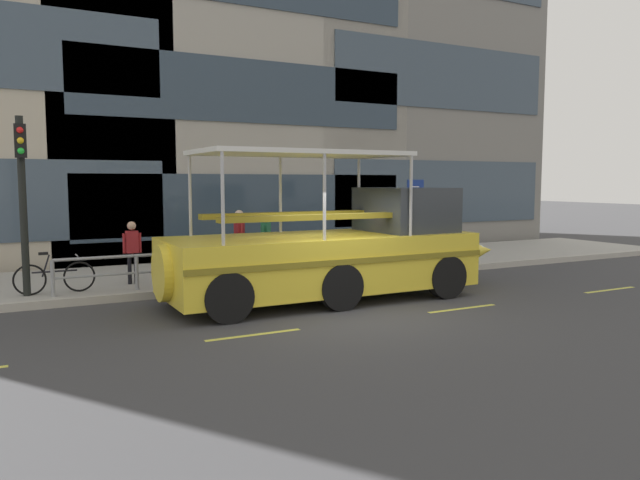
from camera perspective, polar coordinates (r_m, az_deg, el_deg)
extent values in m
plane|color=#3D3D3F|center=(12.97, 1.89, -6.60)|extent=(120.00, 120.00, 0.00)
cube|color=#A8A59E|center=(17.96, -7.01, -2.93)|extent=(32.00, 4.80, 0.18)
cube|color=#B2ADA3|center=(15.69, -3.76, -4.14)|extent=(32.00, 0.18, 0.18)
cube|color=#DBD64C|center=(10.99, -6.24, -8.86)|extent=(1.80, 0.12, 0.01)
cube|color=#DBD64C|center=(13.46, 13.25, -6.29)|extent=(1.80, 0.12, 0.01)
cube|color=#DBD64C|center=(16.96, 25.61, -4.25)|extent=(1.80, 0.12, 0.01)
cube|color=#2D3D4C|center=(20.86, -6.27, 3.28)|extent=(11.75, 0.06, 2.10)
cube|color=#2D3D4C|center=(21.05, -6.39, 13.74)|extent=(11.75, 0.06, 2.10)
cube|color=gray|center=(29.59, 5.76, 18.08)|extent=(11.05, 9.39, 18.31)
cube|color=#3D4C5B|center=(25.08, 11.60, 4.44)|extent=(10.17, 0.06, 2.52)
cube|color=#3D4C5B|center=(25.42, 11.81, 14.82)|extent=(10.17, 0.06, 2.52)
cylinder|color=gray|center=(15.91, -3.96, -0.73)|extent=(10.89, 0.07, 0.07)
cylinder|color=gray|center=(15.96, -3.95, -2.18)|extent=(10.89, 0.06, 0.06)
cylinder|color=gray|center=(14.65, -23.85, -3.34)|extent=(0.09, 0.09, 0.81)
cylinder|color=gray|center=(14.88, -16.85, -2.97)|extent=(0.09, 0.09, 0.81)
cylinder|color=gray|center=(15.32, -10.17, -2.58)|extent=(0.09, 0.09, 0.81)
cylinder|color=gray|center=(15.96, -3.95, -2.18)|extent=(0.09, 0.09, 0.81)
cylinder|color=gray|center=(16.77, 1.73, -1.79)|extent=(0.09, 0.09, 0.81)
cylinder|color=gray|center=(17.73, 6.84, -1.43)|extent=(0.09, 0.09, 0.81)
cylinder|color=gray|center=(18.81, 11.40, -1.09)|extent=(0.09, 0.09, 0.81)
cylinder|color=black|center=(14.87, -26.15, 2.80)|extent=(0.16, 0.16, 3.97)
cube|color=black|center=(14.69, -26.37, 8.36)|extent=(0.24, 0.20, 0.72)
sphere|color=red|center=(14.59, -26.39, 9.25)|extent=(0.14, 0.14, 0.14)
sphere|color=gold|center=(14.58, -26.36, 8.39)|extent=(0.14, 0.14, 0.14)
sphere|color=green|center=(14.57, -26.32, 7.53)|extent=(0.14, 0.14, 0.14)
cylinder|color=#4C4F54|center=(18.57, 8.82, 1.58)|extent=(0.08, 0.08, 2.57)
cube|color=navy|center=(18.49, 8.95, 4.46)|extent=(0.60, 0.04, 0.76)
cube|color=white|center=(18.47, 8.99, 4.46)|extent=(0.24, 0.01, 0.36)
torus|color=black|center=(15.09, -21.70, -3.22)|extent=(0.70, 0.04, 0.70)
torus|color=black|center=(15.02, -25.65, -3.41)|extent=(0.70, 0.04, 0.70)
cylinder|color=black|center=(15.02, -23.69, -2.72)|extent=(0.95, 0.04, 0.04)
cylinder|color=black|center=(15.00, -24.40, -2.22)|extent=(0.19, 0.04, 0.51)
cube|color=black|center=(14.96, -24.59, -1.17)|extent=(0.20, 0.08, 0.06)
cylinder|color=#A5A5AA|center=(15.02, -21.92, -1.35)|extent=(0.03, 0.46, 0.03)
cube|color=yellow|center=(13.88, 0.18, -2.05)|extent=(7.12, 2.53, 1.23)
cone|color=yellow|center=(16.37, 13.78, -1.05)|extent=(1.60, 1.17, 1.17)
cylinder|color=yellow|center=(12.62, -14.25, -2.99)|extent=(0.36, 1.17, 1.17)
cube|color=olive|center=(12.75, 2.90, -2.04)|extent=(7.12, 0.04, 0.12)
sphere|color=white|center=(16.63, 14.82, -0.80)|extent=(0.22, 0.22, 0.22)
cube|color=#33383D|center=(15.00, 8.02, 2.87)|extent=(1.78, 2.13, 1.06)
cube|color=silver|center=(13.53, -1.83, 8.15)|extent=(4.63, 2.33, 0.10)
cylinder|color=#B2B2B7|center=(15.55, 3.67, 4.34)|extent=(0.07, 0.07, 1.78)
cylinder|color=#B2B2B7|center=(13.70, 8.55, 4.12)|extent=(0.07, 0.07, 1.78)
cylinder|color=#B2B2B7|center=(14.53, -3.75, 4.25)|extent=(0.07, 0.07, 1.78)
cylinder|color=#B2B2B7|center=(12.53, 0.43, 4.05)|extent=(0.07, 0.07, 1.78)
cylinder|color=#B2B2B7|center=(13.78, -12.12, 4.06)|extent=(0.07, 0.07, 1.78)
cylinder|color=#B2B2B7|center=(11.65, -9.14, 3.86)|extent=(0.07, 0.07, 1.78)
cube|color=olive|center=(14.08, -2.90, 2.41)|extent=(4.26, 0.28, 0.12)
cube|color=olive|center=(12.99, -0.63, 2.15)|extent=(4.26, 0.28, 0.12)
cylinder|color=black|center=(16.29, 6.56, -2.34)|extent=(1.00, 0.28, 1.00)
cylinder|color=black|center=(14.45, 11.79, -3.44)|extent=(1.00, 0.28, 1.00)
cylinder|color=black|center=(14.89, -2.53, -3.06)|extent=(1.00, 0.28, 1.00)
cylinder|color=black|center=(12.85, 1.93, -4.45)|extent=(1.00, 0.28, 1.00)
cylinder|color=black|center=(14.02, -11.79, -3.72)|extent=(1.00, 0.28, 1.00)
cylinder|color=black|center=(11.83, -8.65, -5.38)|extent=(1.00, 0.28, 1.00)
cylinder|color=#47423D|center=(18.77, 5.22, -0.90)|extent=(0.11, 0.11, 0.89)
cylinder|color=#47423D|center=(18.60, 5.26, -0.97)|extent=(0.11, 0.11, 0.89)
cube|color=#38383D|center=(18.62, 5.26, 1.38)|extent=(0.33, 0.39, 0.63)
cylinder|color=#38383D|center=(18.84, 5.22, 1.34)|extent=(0.08, 0.08, 0.57)
cylinder|color=#38383D|center=(18.40, 5.31, 1.24)|extent=(0.08, 0.08, 0.57)
sphere|color=tan|center=(18.59, 5.28, 2.80)|extent=(0.24, 0.24, 0.24)
cylinder|color=black|center=(16.65, -5.00, -1.81)|extent=(0.11, 0.11, 0.84)
cylinder|color=black|center=(16.49, -5.19, -1.88)|extent=(0.11, 0.11, 0.84)
cube|color=#236B47|center=(16.49, -5.12, 0.63)|extent=(0.35, 0.36, 0.60)
cylinder|color=#236B47|center=(16.69, -4.87, 0.59)|extent=(0.07, 0.07, 0.54)
cylinder|color=#236B47|center=(16.30, -5.36, 0.47)|extent=(0.07, 0.07, 0.54)
sphere|color=#936B4C|center=(16.46, -5.13, 2.15)|extent=(0.23, 0.23, 0.23)
cylinder|color=black|center=(16.43, -7.47, -1.86)|extent=(0.11, 0.11, 0.88)
cylinder|color=black|center=(16.59, -7.67, -1.79)|extent=(0.11, 0.11, 0.88)
cube|color=maroon|center=(16.43, -7.60, 0.78)|extent=(0.20, 0.33, 0.63)
cylinder|color=maroon|center=(16.23, -7.34, 0.62)|extent=(0.08, 0.08, 0.56)
cylinder|color=maroon|center=(16.64, -7.86, 0.73)|extent=(0.08, 0.08, 0.56)
sphere|color=beige|center=(16.40, -7.63, 2.38)|extent=(0.24, 0.24, 0.24)
cylinder|color=black|center=(15.79, -16.93, -2.56)|extent=(0.10, 0.10, 0.78)
cylinder|color=black|center=(15.76, -17.47, -2.59)|extent=(0.10, 0.10, 0.78)
cube|color=maroon|center=(15.70, -17.27, -0.18)|extent=(0.29, 0.17, 0.55)
cylinder|color=maroon|center=(15.73, -16.58, -0.25)|extent=(0.07, 0.07, 0.49)
cylinder|color=maroon|center=(15.67, -17.96, -0.31)|extent=(0.07, 0.07, 0.49)
sphere|color=tan|center=(15.66, -17.31, 1.29)|extent=(0.21, 0.21, 0.21)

